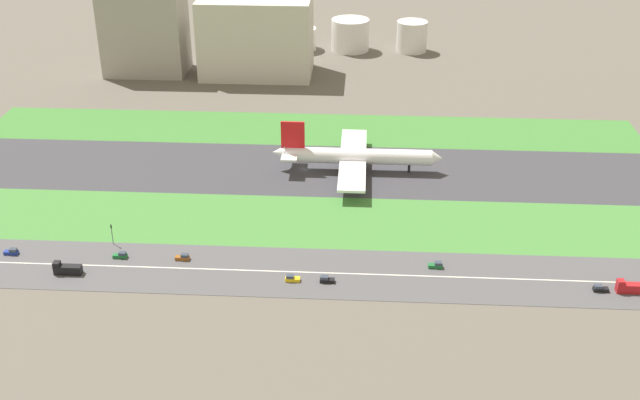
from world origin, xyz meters
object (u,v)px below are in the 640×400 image
(truck_1, at_px, (67,269))
(fuel_tank_west, at_px, (298,39))
(car_4, at_px, (12,252))
(car_5, at_px, (326,280))
(terminal_building, at_px, (144,28))
(airliner, at_px, (354,156))
(car_0, at_px, (292,278))
(car_6, at_px, (183,257))
(traffic_light, at_px, (112,233))
(hangar_building, at_px, (256,36))
(car_3, at_px, (436,265))
(fuel_tank_east, at_px, (412,36))
(fuel_tank_centre, at_px, (350,35))
(car_1, at_px, (600,289))
(truck_0, at_px, (630,287))
(car_2, at_px, (121,255))

(truck_1, relative_size, fuel_tank_west, 0.41)
(car_4, bearing_deg, car_5, -5.69)
(terminal_building, bearing_deg, truck_1, -82.92)
(airliner, relative_size, car_5, 14.77)
(car_0, distance_m, fuel_tank_west, 237.74)
(car_4, height_order, car_6, same)
(traffic_light, height_order, hangar_building, hangar_building)
(traffic_light, distance_m, fuel_tank_west, 222.93)
(truck_1, relative_size, car_6, 1.91)
(car_3, xyz_separation_m, car_0, (-43.64, -10.00, 0.00))
(truck_1, bearing_deg, hangar_building, -99.83)
(terminal_building, bearing_deg, car_4, -89.25)
(car_6, bearing_deg, fuel_tank_east, 70.41)
(airliner, distance_m, hangar_building, 126.04)
(car_4, distance_m, fuel_tank_west, 238.17)
(airliner, bearing_deg, fuel_tank_east, 79.70)
(car_5, bearing_deg, truck_1, 0.00)
(car_5, bearing_deg, hangar_building, -76.63)
(car_6, xyz_separation_m, fuel_tank_east, (80.80, 227.00, 7.49))
(terminal_building, bearing_deg, fuel_tank_centre, 23.46)
(car_1, distance_m, fuel_tank_centre, 250.08)
(traffic_light, bearing_deg, truck_0, -6.46)
(car_6, distance_m, car_0, 36.53)
(car_3, relative_size, car_2, 1.00)
(truck_1, bearing_deg, car_2, -143.69)
(fuel_tank_centre, bearing_deg, airliner, -88.04)
(car_0, relative_size, fuel_tank_west, 0.21)
(car_3, bearing_deg, terminal_building, 126.77)
(truck_0, relative_size, traffic_light, 1.17)
(car_6, bearing_deg, traffic_light, 161.97)
(truck_1, xyz_separation_m, fuel_tank_centre, (79.85, 237.00, 7.04))
(airliner, distance_m, truck_0, 113.59)
(car_4, xyz_separation_m, terminal_building, (-2.39, 182.00, 22.13))
(hangar_building, bearing_deg, terminal_building, 180.00)
(car_3, xyz_separation_m, truck_0, (55.58, -10.00, 0.75))
(car_3, height_order, fuel_tank_west, fuel_tank_west)
(terminal_building, distance_m, fuel_tank_east, 145.91)
(car_2, distance_m, terminal_building, 187.12)
(airliner, bearing_deg, hangar_building, 114.54)
(car_4, height_order, terminal_building, terminal_building)
(traffic_light, distance_m, hangar_building, 176.39)
(airliner, distance_m, terminal_building, 158.71)
(hangar_building, relative_size, fuel_tank_centre, 2.65)
(traffic_light, bearing_deg, car_1, -6.82)
(car_0, distance_m, fuel_tank_east, 241.48)
(traffic_light, bearing_deg, car_5, -14.40)
(traffic_light, bearing_deg, fuel_tank_west, 79.24)
(car_0, bearing_deg, fuel_tank_centre, -92.73)
(airliner, relative_size, car_0, 14.77)
(car_6, bearing_deg, truck_1, -163.33)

